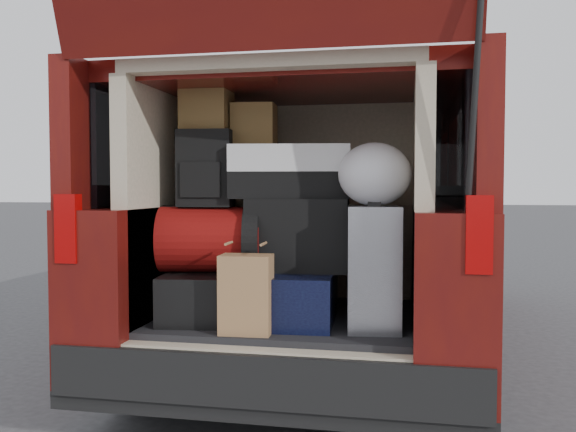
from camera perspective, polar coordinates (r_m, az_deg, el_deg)
name	(u,v)px	position (r m, az deg, el deg)	size (l,w,h in m)	color
minivan	(328,225)	(4.65, 3.79, -0.85)	(1.90, 5.35, 2.77)	black
load_floor	(288,368)	(3.21, 0.03, -14.02)	(1.24, 1.05, 0.55)	black
black_hardshell	(211,294)	(3.09, -7.20, -7.26)	(0.42, 0.58, 0.23)	black
navy_hardshell	(287,296)	(2.98, -0.07, -7.51)	(0.45, 0.56, 0.24)	black
silver_roller	(373,267)	(2.85, 7.96, -4.72)	(0.24, 0.38, 0.56)	silver
kraft_bag	(246,294)	(2.73, -3.93, -7.31)	(0.23, 0.14, 0.35)	#9F7448
red_duffel	(211,239)	(3.04, -7.23, -2.17)	(0.49, 0.32, 0.32)	maroon
black_soft_case	(298,234)	(2.99, 0.96, -1.74)	(0.49, 0.29, 0.35)	black
backpack	(206,168)	(3.04, -7.71, 4.43)	(0.26, 0.16, 0.38)	black
twotone_duffel	(290,172)	(3.01, 0.17, 4.13)	(0.58, 0.30, 0.26)	silver
grocery_sack_lower	(207,110)	(3.13, -7.61, 9.82)	(0.24, 0.19, 0.21)	brown
grocery_sack_upper	(254,126)	(3.11, -3.17, 8.44)	(0.21, 0.17, 0.21)	brown
plastic_bag_right	(375,174)	(2.82, 8.10, 3.89)	(0.34, 0.31, 0.29)	white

